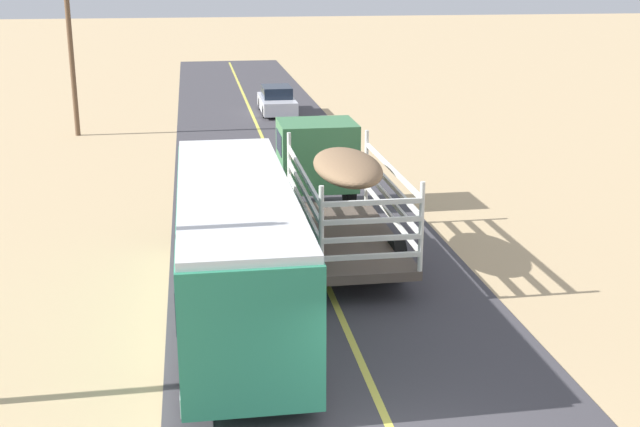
% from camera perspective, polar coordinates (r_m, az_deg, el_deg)
% --- Properties ---
extents(livestock_truck, '(2.53, 9.70, 3.02)m').
position_cam_1_polar(livestock_truck, '(25.49, 0.52, 2.93)').
color(livestock_truck, '#3F7F4C').
rests_on(livestock_truck, road_surface).
extents(bus, '(2.54, 10.00, 3.21)m').
position_cam_1_polar(bus, '(18.80, -5.78, -2.38)').
color(bus, '#2D8C66').
rests_on(bus, road_surface).
extents(car_far, '(1.80, 4.40, 1.46)m').
position_cam_1_polar(car_far, '(45.83, -2.97, 7.71)').
color(car_far, silver).
rests_on(car_far, road_surface).
extents(power_pole_mid, '(2.20, 0.24, 8.74)m').
position_cam_1_polar(power_pole_mid, '(40.97, -16.77, 11.56)').
color(power_pole_mid, brown).
rests_on(power_pole_mid, ground).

